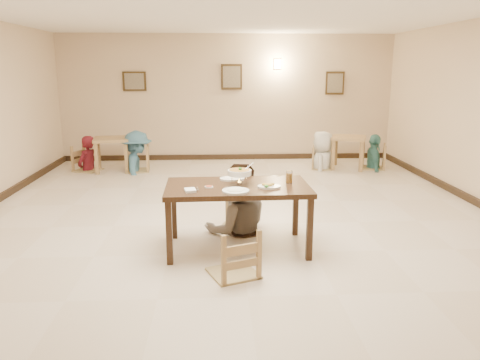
{
  "coord_description": "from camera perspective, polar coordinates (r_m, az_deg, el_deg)",
  "views": [
    {
      "loc": [
        -0.3,
        -6.43,
        2.2
      ],
      "look_at": [
        0.01,
        -0.52,
        0.78
      ],
      "focal_mm": 35.0,
      "sensor_mm": 36.0,
      "label": 1
    }
  ],
  "objects": [
    {
      "name": "ceiling",
      "position": [
        6.49,
        -0.37,
        20.55
      ],
      "size": [
        10.0,
        10.0,
        0.0
      ],
      "primitive_type": "plane",
      "color": "white",
      "rests_on": "wall_back"
    },
    {
      "name": "wall_back",
      "position": [
        11.46,
        -1.53,
        9.96
      ],
      "size": [
        10.0,
        0.0,
        10.0
      ],
      "primitive_type": "plane",
      "rotation": [
        1.57,
        0.0,
        0.0
      ],
      "color": "beige",
      "rests_on": "floor"
    },
    {
      "name": "curry_warmer",
      "position": [
        5.67,
        -0.07,
        0.9
      ],
      "size": [
        0.32,
        0.29,
        0.26
      ],
      "color": "silver",
      "rests_on": "main_table"
    },
    {
      "name": "bg_table_left",
      "position": [
        10.57,
        -15.41,
        4.25
      ],
      "size": [
        0.85,
        0.85,
        0.73
      ],
      "rotation": [
        0.0,
        0.0,
        0.17
      ],
      "color": "tan",
      "rests_on": "floor"
    },
    {
      "name": "main_table",
      "position": [
        5.7,
        -0.3,
        -1.44
      ],
      "size": [
        1.76,
        1.02,
        0.81
      ],
      "rotation": [
        0.0,
        0.0,
        0.02
      ],
      "color": "#352013",
      "rests_on": "floor"
    },
    {
      "name": "bg_chair_rl",
      "position": [
        10.6,
        10.05,
        3.83
      ],
      "size": [
        0.44,
        0.44,
        0.93
      ],
      "rotation": [
        0.0,
        0.0,
        1.32
      ],
      "color": "tan",
      "rests_on": "floor"
    },
    {
      "name": "picture_a",
      "position": [
        11.55,
        -12.75,
        11.66
      ],
      "size": [
        0.55,
        0.04,
        0.45
      ],
      "color": "#352513",
      "rests_on": "wall_back"
    },
    {
      "name": "bg_diner_a",
      "position": [
        10.7,
        -18.32,
        5.13
      ],
      "size": [
        0.56,
        0.66,
        1.55
      ],
      "primitive_type": "imported",
      "rotation": [
        0.0,
        0.0,
        4.32
      ],
      "color": "#5A121C",
      "rests_on": "floor"
    },
    {
      "name": "napkin_cutlery",
      "position": [
        5.42,
        -6.06,
        -1.24
      ],
      "size": [
        0.17,
        0.26,
        0.03
      ],
      "color": "white",
      "rests_on": "main_table"
    },
    {
      "name": "floor",
      "position": [
        6.81,
        -0.33,
        -5.39
      ],
      "size": [
        10.0,
        10.0,
        0.0
      ],
      "primitive_type": "plane",
      "color": "beige",
      "rests_on": "ground"
    },
    {
      "name": "chair_near",
      "position": [
        5.03,
        -0.85,
        -6.08
      ],
      "size": [
        0.49,
        0.49,
        1.04
      ],
      "rotation": [
        0.0,
        0.0,
        3.51
      ],
      "color": "tan",
      "rests_on": "floor"
    },
    {
      "name": "baseboard_back",
      "position": [
        11.61,
        -1.49,
        2.84
      ],
      "size": [
        8.0,
        0.06,
        0.12
      ],
      "primitive_type": "cube",
      "color": "black",
      "rests_on": "floor"
    },
    {
      "name": "bg_chair_rr",
      "position": [
        10.87,
        16.09,
        4.03
      ],
      "size": [
        0.49,
        0.49,
        1.04
      ],
      "rotation": [
        0.0,
        0.0,
        -1.87
      ],
      "color": "tan",
      "rests_on": "floor"
    },
    {
      "name": "drink_glass",
      "position": [
        5.8,
        6.01,
        0.33
      ],
      "size": [
        0.08,
        0.08,
        0.16
      ],
      "color": "white",
      "rests_on": "main_table"
    },
    {
      "name": "rice_plate_far",
      "position": [
        5.96,
        -0.96,
        0.18
      ],
      "size": [
        0.32,
        0.32,
        0.07
      ],
      "color": "white",
      "rests_on": "main_table"
    },
    {
      "name": "chili_dish",
      "position": [
        5.57,
        -3.82,
        -0.83
      ],
      "size": [
        0.1,
        0.1,
        0.02
      ],
      "color": "white",
      "rests_on": "main_table"
    },
    {
      "name": "picture_c",
      "position": [
        11.76,
        11.49,
        11.5
      ],
      "size": [
        0.45,
        0.04,
        0.55
      ],
      "color": "#352513",
      "rests_on": "wall_back"
    },
    {
      "name": "bg_diner_b",
      "position": [
        10.36,
        -12.6,
        5.87
      ],
      "size": [
        0.81,
        1.22,
        1.78
      ],
      "primitive_type": "imported",
      "rotation": [
        0.0,
        0.0,
        1.7
      ],
      "color": "teal",
      "rests_on": "floor"
    },
    {
      "name": "bg_diner_d",
      "position": [
        10.84,
        16.18,
        5.38
      ],
      "size": [
        0.5,
        0.95,
        1.55
      ],
      "primitive_type": "imported",
      "rotation": [
        0.0,
        0.0,
        1.43
      ],
      "color": "teal",
      "rests_on": "floor"
    },
    {
      "name": "rice_plate_near",
      "position": [
        5.37,
        -0.53,
        -1.31
      ],
      "size": [
        0.31,
        0.31,
        0.07
      ],
      "color": "white",
      "rests_on": "main_table"
    },
    {
      "name": "wall_sconce",
      "position": [
        11.49,
        4.62,
        13.92
      ],
      "size": [
        0.16,
        0.05,
        0.22
      ],
      "primitive_type": "cube",
      "color": "#FFD88C",
      "rests_on": "wall_back"
    },
    {
      "name": "wall_front",
      "position": [
        1.62,
        8.14,
        -12.16
      ],
      "size": [
        10.0,
        0.0,
        10.0
      ],
      "primitive_type": "plane",
      "rotation": [
        -1.57,
        0.0,
        0.0
      ],
      "color": "beige",
      "rests_on": "floor"
    },
    {
      "name": "bg_chair_ll",
      "position": [
        10.74,
        -18.22,
        3.85
      ],
      "size": [
        0.5,
        0.5,
        1.07
      ],
      "rotation": [
        0.0,
        0.0,
        1.21
      ],
      "color": "tan",
      "rests_on": "floor"
    },
    {
      "name": "bg_diner_c",
      "position": [
        10.54,
        10.13,
        5.87
      ],
      "size": [
        0.78,
        0.96,
        1.69
      ],
      "primitive_type": "imported",
      "rotation": [
        0.0,
        0.0,
        4.37
      ],
      "color": "silver",
      "rests_on": "floor"
    },
    {
      "name": "picture_b",
      "position": [
        11.4,
        -1.03,
        12.46
      ],
      "size": [
        0.5,
        0.04,
        0.6
      ],
      "color": "#352513",
      "rests_on": "wall_back"
    },
    {
      "name": "chair_far",
      "position": [
        6.47,
        -0.5,
        -1.91
      ],
      "size": [
        0.46,
        0.46,
        0.97
      ],
      "rotation": [
        0.0,
        0.0,
        -0.31
      ],
      "color": "tan",
      "rests_on": "floor"
    },
    {
      "name": "fried_plate",
      "position": [
        5.57,
        3.56,
        -0.73
      ],
      "size": [
        0.28,
        0.28,
        0.06
      ],
      "color": "white",
      "rests_on": "main_table"
    },
    {
      "name": "bg_table_right",
      "position": [
        10.73,
        13.1,
        4.47
      ],
      "size": [
        0.93,
        0.93,
        0.72
      ],
      "rotation": [
        0.0,
        0.0,
        -0.34
      ],
      "color": "tan",
      "rests_on": "floor"
    },
    {
      "name": "main_diner",
      "position": [
        6.29,
        -0.29,
        2.01
      ],
      "size": [
        1.03,
        0.86,
        1.9
      ],
      "primitive_type": "imported",
      "rotation": [
        0.0,
        0.0,
        3.3
      ],
      "color": "gray",
      "rests_on": "floor"
    },
    {
      "name": "bg_chair_lr",
      "position": [
        10.41,
        -12.5,
        3.91
      ],
      "size": [
        0.5,
        0.5,
        1.06
      ],
      "rotation": [
        0.0,
        0.0,
        -1.48
      ],
      "color": "tan",
      "rests_on": "floor"
    }
  ]
}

